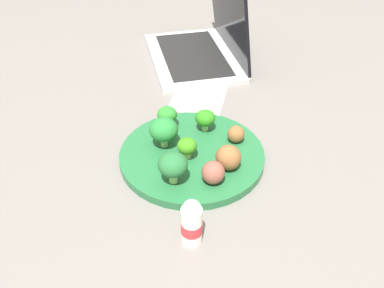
{
  "coord_description": "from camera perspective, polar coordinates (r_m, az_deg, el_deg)",
  "views": [
    {
      "loc": [
        0.63,
        0.09,
        0.53
      ],
      "look_at": [
        0.0,
        0.0,
        0.04
      ],
      "focal_mm": 39.9,
      "sensor_mm": 36.0,
      "label": 1
    }
  ],
  "objects": [
    {
      "name": "ground_plane",
      "position": [
        0.83,
        0.0,
        -1.96
      ],
      "size": [
        4.0,
        4.0,
        0.0
      ],
      "primitive_type": "plane",
      "color": "slate"
    },
    {
      "name": "plate",
      "position": [
        0.83,
        0.0,
        -1.53
      ],
      "size": [
        0.28,
        0.28,
        0.02
      ],
      "primitive_type": "cylinder",
      "color": "#236638",
      "rests_on": "ground_plane"
    },
    {
      "name": "broccoli_floret_mid_left",
      "position": [
        0.87,
        -3.34,
        3.91
      ],
      "size": [
        0.04,
        0.04,
        0.05
      ],
      "color": "#AAC46D",
      "rests_on": "plate"
    },
    {
      "name": "broccoli_floret_front_left",
      "position": [
        0.79,
        -0.67,
        -0.33
      ],
      "size": [
        0.04,
        0.04,
        0.04
      ],
      "color": "#ABCF69",
      "rests_on": "plate"
    },
    {
      "name": "broccoli_floret_front_right",
      "position": [
        0.73,
        -2.57,
        -2.84
      ],
      "size": [
        0.05,
        0.05,
        0.06
      ],
      "color": "#9ECD80",
      "rests_on": "plate"
    },
    {
      "name": "broccoli_floret_far_rim",
      "position": [
        0.82,
        -3.81,
        1.9
      ],
      "size": [
        0.06,
        0.06,
        0.06
      ],
      "color": "#94C576",
      "rests_on": "plate"
    },
    {
      "name": "broccoli_floret_back_left",
      "position": [
        0.86,
        1.79,
        3.45
      ],
      "size": [
        0.04,
        0.04,
        0.05
      ],
      "color": "#8CC375",
      "rests_on": "plate"
    },
    {
      "name": "meatball_far_rim",
      "position": [
        0.84,
        5.89,
        1.32
      ],
      "size": [
        0.03,
        0.03,
        0.03
      ],
      "primitive_type": "sphere",
      "color": "brown",
      "rests_on": "plate"
    },
    {
      "name": "meatball_back_left",
      "position": [
        0.75,
        2.84,
        -3.83
      ],
      "size": [
        0.04,
        0.04,
        0.04
      ],
      "primitive_type": "sphere",
      "color": "brown",
      "rests_on": "plate"
    },
    {
      "name": "meatball_front_right",
      "position": [
        0.78,
        4.88,
        -1.8
      ],
      "size": [
        0.05,
        0.05,
        0.05
      ],
      "primitive_type": "sphere",
      "color": "brown",
      "rests_on": "plate"
    },
    {
      "name": "napkin",
      "position": [
        1.03,
        1.08,
        6.78
      ],
      "size": [
        0.18,
        0.13,
        0.01
      ],
      "primitive_type": "cube",
      "rotation": [
        0.0,
        0.0,
        -0.06
      ],
      "color": "white",
      "rests_on": "ground_plane"
    },
    {
      "name": "fork",
      "position": [
        1.02,
        1.97,
        6.7
      ],
      "size": [
        0.12,
        0.03,
        0.01
      ],
      "color": "silver",
      "rests_on": "napkin"
    },
    {
      "name": "knife",
      "position": [
        1.02,
        -0.01,
        6.92
      ],
      "size": [
        0.15,
        0.03,
        0.01
      ],
      "color": "white",
      "rests_on": "napkin"
    },
    {
      "name": "yogurt_bottle",
      "position": [
        0.66,
        -0.04,
        -10.75
      ],
      "size": [
        0.03,
        0.03,
        0.08
      ],
      "color": "white",
      "rests_on": "ground_plane"
    },
    {
      "name": "laptop",
      "position": [
        1.18,
        1.48,
        13.04
      ],
      "size": [
        0.38,
        0.32,
        0.21
      ],
      "color": "silver",
      "rests_on": "ground_plane"
    }
  ]
}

